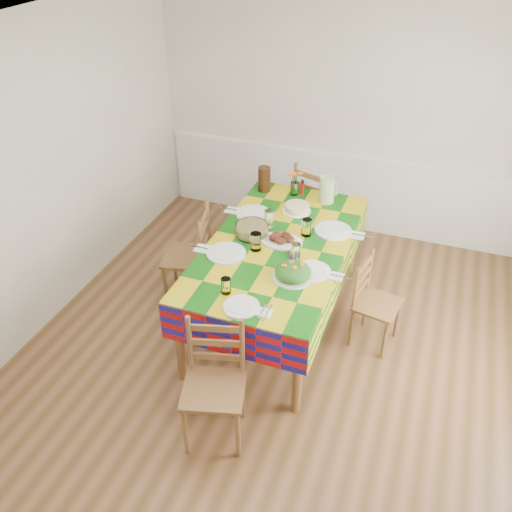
{
  "coord_description": "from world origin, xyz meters",
  "views": [
    {
      "loc": [
        0.97,
        -3.21,
        3.45
      ],
      "look_at": [
        -0.35,
        0.35,
        0.84
      ],
      "focal_mm": 38.0,
      "sensor_mm": 36.0,
      "label": 1
    }
  ],
  "objects_px": {
    "chair_near": "(215,385)",
    "chair_left": "(191,256)",
    "meat_platter": "(281,239)",
    "dining_table": "(278,252)",
    "green_pitcher": "(327,189)",
    "chair_far": "(315,206)",
    "tea_pitcher": "(264,179)",
    "chair_right": "(373,303)"
  },
  "relations": [
    {
      "from": "dining_table",
      "to": "tea_pitcher",
      "type": "height_order",
      "value": "tea_pitcher"
    },
    {
      "from": "meat_platter",
      "to": "tea_pitcher",
      "type": "relative_size",
      "value": 1.49
    },
    {
      "from": "dining_table",
      "to": "chair_right",
      "type": "relative_size",
      "value": 2.55
    },
    {
      "from": "meat_platter",
      "to": "chair_far",
      "type": "relative_size",
      "value": 0.38
    },
    {
      "from": "tea_pitcher",
      "to": "chair_near",
      "type": "height_order",
      "value": "tea_pitcher"
    },
    {
      "from": "chair_far",
      "to": "chair_left",
      "type": "relative_size",
      "value": 1.0
    },
    {
      "from": "meat_platter",
      "to": "green_pitcher",
      "type": "bearing_deg",
      "value": 77.8
    },
    {
      "from": "chair_left",
      "to": "meat_platter",
      "type": "bearing_deg",
      "value": 77.11
    },
    {
      "from": "green_pitcher",
      "to": "chair_left",
      "type": "relative_size",
      "value": 0.26
    },
    {
      "from": "meat_platter",
      "to": "dining_table",
      "type": "bearing_deg",
      "value": -122.11
    },
    {
      "from": "green_pitcher",
      "to": "chair_far",
      "type": "xyz_separation_m",
      "value": [
        -0.22,
        0.5,
        -0.49
      ]
    },
    {
      "from": "green_pitcher",
      "to": "tea_pitcher",
      "type": "distance_m",
      "value": 0.65
    },
    {
      "from": "tea_pitcher",
      "to": "chair_right",
      "type": "xyz_separation_m",
      "value": [
        1.34,
        -0.89,
        -0.56
      ]
    },
    {
      "from": "green_pitcher",
      "to": "chair_right",
      "type": "xyz_separation_m",
      "value": [
        0.68,
        -0.88,
        -0.56
      ]
    },
    {
      "from": "chair_near",
      "to": "green_pitcher",
      "type": "bearing_deg",
      "value": 68.82
    },
    {
      "from": "tea_pitcher",
      "to": "chair_right",
      "type": "distance_m",
      "value": 1.7
    },
    {
      "from": "green_pitcher",
      "to": "chair_right",
      "type": "distance_m",
      "value": 1.25
    },
    {
      "from": "dining_table",
      "to": "tea_pitcher",
      "type": "xyz_separation_m",
      "value": [
        -0.45,
        0.9,
        0.22
      ]
    },
    {
      "from": "dining_table",
      "to": "chair_near",
      "type": "xyz_separation_m",
      "value": [
        -0.01,
        -1.39,
        -0.27
      ]
    },
    {
      "from": "green_pitcher",
      "to": "chair_right",
      "type": "bearing_deg",
      "value": -52.28
    },
    {
      "from": "meat_platter",
      "to": "chair_near",
      "type": "relative_size",
      "value": 0.38
    },
    {
      "from": "dining_table",
      "to": "chair_near",
      "type": "bearing_deg",
      "value": -90.51
    },
    {
      "from": "tea_pitcher",
      "to": "chair_right",
      "type": "bearing_deg",
      "value": -33.66
    },
    {
      "from": "green_pitcher",
      "to": "chair_right",
      "type": "relative_size",
      "value": 0.31
    },
    {
      "from": "dining_table",
      "to": "chair_far",
      "type": "relative_size",
      "value": 2.17
    },
    {
      "from": "meat_platter",
      "to": "chair_left",
      "type": "distance_m",
      "value": 0.98
    },
    {
      "from": "chair_left",
      "to": "dining_table",
      "type": "bearing_deg",
      "value": 75.19
    },
    {
      "from": "chair_far",
      "to": "meat_platter",
      "type": "bearing_deg",
      "value": 109.76
    },
    {
      "from": "chair_near",
      "to": "chair_left",
      "type": "height_order",
      "value": "chair_left"
    },
    {
      "from": "chair_left",
      "to": "chair_right",
      "type": "relative_size",
      "value": 1.17
    },
    {
      "from": "green_pitcher",
      "to": "chair_left",
      "type": "bearing_deg",
      "value": -141.02
    },
    {
      "from": "meat_platter",
      "to": "chair_far",
      "type": "xyz_separation_m",
      "value": [
        -0.03,
        1.36,
        -0.39
      ]
    },
    {
      "from": "tea_pitcher",
      "to": "chair_left",
      "type": "height_order",
      "value": "tea_pitcher"
    },
    {
      "from": "chair_right",
      "to": "dining_table",
      "type": "bearing_deg",
      "value": 101.6
    },
    {
      "from": "chair_near",
      "to": "chair_right",
      "type": "xyz_separation_m",
      "value": [
        0.9,
        1.4,
        -0.06
      ]
    },
    {
      "from": "meat_platter",
      "to": "chair_left",
      "type": "bearing_deg",
      "value": -178.82
    },
    {
      "from": "chair_near",
      "to": "chair_left",
      "type": "bearing_deg",
      "value": 106.05
    },
    {
      "from": "chair_near",
      "to": "chair_left",
      "type": "relative_size",
      "value": 0.98
    },
    {
      "from": "dining_table",
      "to": "green_pitcher",
      "type": "bearing_deg",
      "value": 77.05
    },
    {
      "from": "green_pitcher",
      "to": "chair_right",
      "type": "height_order",
      "value": "green_pitcher"
    },
    {
      "from": "dining_table",
      "to": "chair_left",
      "type": "xyz_separation_m",
      "value": [
        -0.88,
        0.01,
        -0.26
      ]
    },
    {
      "from": "meat_platter",
      "to": "chair_right",
      "type": "xyz_separation_m",
      "value": [
        0.87,
        -0.02,
        -0.46
      ]
    }
  ]
}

